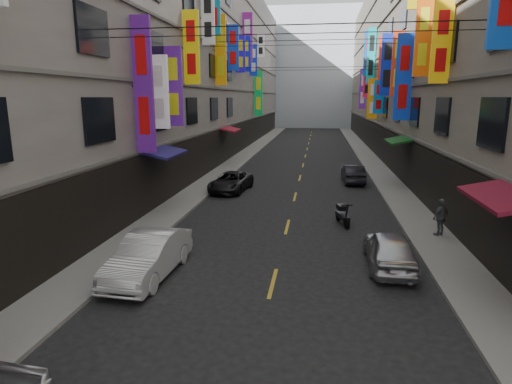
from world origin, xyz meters
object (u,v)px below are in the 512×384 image
(car_right_far, at_px, (353,174))
(pedestrian_rfar, at_px, (441,217))
(scooter_far_right, at_px, (342,215))
(car_left_mid, at_px, (148,256))
(car_left_far, at_px, (231,182))
(car_right_mid, at_px, (390,249))

(car_right_far, bearing_deg, pedestrian_rfar, 100.29)
(scooter_far_right, xyz_separation_m, car_right_far, (1.19, 10.05, 0.17))
(car_left_mid, height_order, car_left_far, car_left_mid)
(scooter_far_right, height_order, car_left_mid, car_left_mid)
(scooter_far_right, height_order, pedestrian_rfar, pedestrian_rfar)
(pedestrian_rfar, bearing_deg, car_right_mid, 14.14)
(car_right_mid, bearing_deg, pedestrian_rfar, -125.54)
(car_left_mid, height_order, pedestrian_rfar, pedestrian_rfar)
(scooter_far_right, distance_m, car_left_far, 8.96)
(car_left_far, relative_size, pedestrian_rfar, 2.74)
(car_right_mid, bearing_deg, car_right_far, -88.95)
(scooter_far_right, height_order, car_right_far, car_right_far)
(car_left_far, distance_m, car_right_far, 8.53)
(car_right_far, distance_m, pedestrian_rfar, 11.76)
(scooter_far_right, xyz_separation_m, car_right_mid, (1.32, -4.87, 0.19))
(car_left_far, bearing_deg, car_right_mid, -48.60)
(car_right_mid, distance_m, pedestrian_rfar, 4.29)
(car_left_mid, bearing_deg, pedestrian_rfar, 30.24)
(car_right_far, xyz_separation_m, pedestrian_rfar, (2.65, -11.46, 0.28))
(scooter_far_right, bearing_deg, car_left_far, -58.18)
(car_left_far, relative_size, car_right_mid, 1.13)
(scooter_far_right, distance_m, car_right_far, 10.12)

